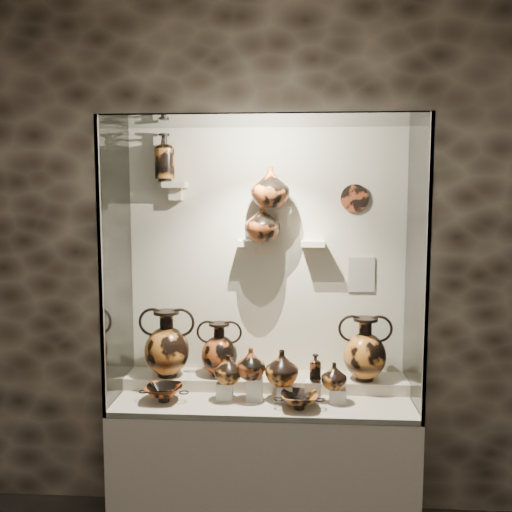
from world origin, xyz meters
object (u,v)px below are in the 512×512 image
Objects in this scene: amphora_right at (365,349)px; ovoid_vase_a at (262,223)px; jug_e at (334,376)px; kylix_left at (164,392)px; lekythos_small at (315,366)px; amphora_left at (167,343)px; jug_b at (251,363)px; ovoid_vase_b at (270,187)px; kylix_right at (299,399)px; jug_a at (228,369)px; lekythos_tall at (165,155)px; amphora_mid at (219,349)px; jug_c at (282,367)px.

amphora_right is 1.72× the size of ovoid_vase_a.
kylix_left is (-0.96, -0.04, -0.10)m from jug_e.
amphora_left is at bearing 170.07° from lekythos_small.
ovoid_vase_b is at bearing 65.74° from jug_b.
jug_e is 0.57× the size of kylix_right.
jug_a is at bearing -148.71° from amphora_right.
lekythos_tall reaches higher than kylix_left.
kylix_right is at bearing -128.40° from lekythos_small.
ovoid_vase_b is (0.05, -0.01, 0.21)m from ovoid_vase_a.
jug_e is at bearing 13.75° from amphora_left.
ovoid_vase_b is (-0.37, 0.24, 1.05)m from jug_e.
jug_b is 0.47m from jug_e.
amphora_left reaches higher than kylix_right.
ovoid_vase_a is at bearing -8.98° from amphora_mid.
jug_c is 0.30m from jug_e.
amphora_mid is 0.61m from lekythos_small.
ovoid_vase_a reaches higher than amphora_right.
amphora_mid is at bearing 126.62° from kylix_right.
amphora_mid is 1.89× the size of jug_b.
ovoid_vase_b is at bearing 140.13° from lekythos_small.
lekythos_small reaches higher than jug_a.
ovoid_vase_a reaches higher than jug_c.
jug_a is at bearing 177.58° from jug_b.
kylix_right is (0.76, -0.06, -0.00)m from kylix_left.
jug_a is at bearing 146.44° from kylix_right.
amphora_right is 0.53m from kylix_right.
jug_b is 0.98× the size of lekythos_small.
ovoid_vase_a is (-0.42, 0.25, 0.84)m from jug_e.
lekythos_tall is at bearing 172.75° from ovoid_vase_b.
jug_c is at bearing -2.51° from kylix_left.
lekythos_small is at bearing -45.09° from ovoid_vase_b.
jug_c is at bearing -35.29° from lekythos_tall.
amphora_right reaches higher than jug_e.
amphora_mid is 1.64× the size of jug_c.
amphora_left is at bearing -95.20° from lekythos_tall.
jug_b is at bearing -112.21° from ovoid_vase_a.
amphora_mid is at bearing 174.88° from ovoid_vase_a.
amphora_mid is 1.02m from ovoid_vase_b.
jug_b reaches higher than jug_e.
kylix_left is 0.84× the size of lekythos_tall.
lekythos_tall is (-0.33, 0.07, 1.17)m from amphora_mid.
jug_c is 1.43m from lekythos_tall.
jug_c is 0.21m from kylix_right.
amphora_left is 2.33× the size of jug_b.
amphora_right is 2.52× the size of jug_e.
jug_a is 0.43m from kylix_right.
lekythos_small is (0.88, -0.19, -0.06)m from amphora_left.
ovoid_vase_a is at bearing 166.57° from ovoid_vase_b.
jug_e is 1.14m from ovoid_vase_b.
jug_a is at bearing -136.47° from ovoid_vase_a.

